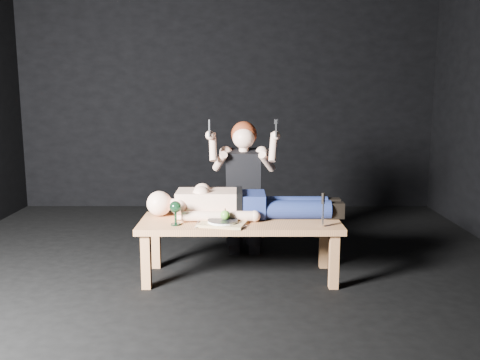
{
  "coord_description": "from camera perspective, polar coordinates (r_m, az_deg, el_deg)",
  "views": [
    {
      "loc": [
        0.18,
        -3.79,
        1.4
      ],
      "look_at": [
        0.17,
        0.04,
        0.75
      ],
      "focal_mm": 38.5,
      "sensor_mm": 36.0,
      "label": 1
    }
  ],
  "objects": [
    {
      "name": "plate",
      "position": [
        3.75,
        -1.93,
        -4.58
      ],
      "size": [
        0.26,
        0.26,
        0.02
      ],
      "primitive_type": "cylinder",
      "rotation": [
        0.0,
        0.0,
        -0.23
      ],
      "color": "white",
      "rests_on": "serving_tray"
    },
    {
      "name": "knife_flat",
      "position": [
        3.75,
        0.55,
        -4.97
      ],
      "size": [
        0.03,
        0.16,
        0.01
      ],
      "primitive_type": "cube",
      "rotation": [
        0.0,
        0.0,
        -0.12
      ],
      "color": "#B2B2B7",
      "rests_on": "table"
    },
    {
      "name": "apple",
      "position": [
        3.75,
        -1.64,
        -3.91
      ],
      "size": [
        0.07,
        0.07,
        0.07
      ],
      "primitive_type": "sphere",
      "color": "#578F28",
      "rests_on": "plate"
    },
    {
      "name": "back_wall",
      "position": [
        6.29,
        -1.52,
        10.55
      ],
      "size": [
        5.0,
        0.0,
        5.0
      ],
      "primitive_type": "plane",
      "rotation": [
        1.57,
        0.0,
        0.0
      ],
      "color": "black",
      "rests_on": "ground"
    },
    {
      "name": "kneeling_woman",
      "position": [
        4.42,
        0.49,
        -0.77
      ],
      "size": [
        0.68,
        0.75,
        1.2
      ],
      "primitive_type": null,
      "rotation": [
        0.0,
        0.0,
        -0.06
      ],
      "color": "black",
      "rests_on": "ground"
    },
    {
      "name": "spoon_flat",
      "position": [
        3.78,
        0.17,
        -4.86
      ],
      "size": [
        0.08,
        0.15,
        0.01
      ],
      "primitive_type": "cube",
      "rotation": [
        0.0,
        0.0,
        0.46
      ],
      "color": "#B2B2B7",
      "rests_on": "table"
    },
    {
      "name": "table",
      "position": [
        3.95,
        -0.0,
        -7.65
      ],
      "size": [
        1.51,
        0.57,
        0.45
      ],
      "primitive_type": "cube",
      "rotation": [
        0.0,
        0.0,
        0.0
      ],
      "color": "#C28045",
      "rests_on": "ground"
    },
    {
      "name": "goblet",
      "position": [
        3.76,
        -7.15,
        -3.66
      ],
      "size": [
        0.09,
        0.09,
        0.18
      ],
      "primitive_type": null,
      "rotation": [
        0.0,
        0.0,
        0.0
      ],
      "color": "black",
      "rests_on": "table"
    },
    {
      "name": "lying_man",
      "position": [
        3.99,
        0.62,
        -2.29
      ],
      "size": [
        1.42,
        0.44,
        0.25
      ],
      "primitive_type": null,
      "rotation": [
        0.0,
        0.0,
        0.0
      ],
      "color": "beige",
      "rests_on": "table"
    },
    {
      "name": "ground",
      "position": [
        4.04,
        -2.47,
        -10.63
      ],
      "size": [
        5.0,
        5.0,
        0.0
      ],
      "primitive_type": "plane",
      "color": "black",
      "rests_on": "ground"
    },
    {
      "name": "serving_tray",
      "position": [
        3.76,
        -1.93,
        -4.85
      ],
      "size": [
        0.37,
        0.3,
        0.02
      ],
      "primitive_type": "cube",
      "rotation": [
        0.0,
        0.0,
        -0.23
      ],
      "color": "tan",
      "rests_on": "table"
    },
    {
      "name": "fork_flat",
      "position": [
        3.75,
        -4.79,
        -4.99
      ],
      "size": [
        0.02,
        0.16,
        0.01
      ],
      "primitive_type": "cube",
      "rotation": [
        0.0,
        0.0,
        -0.02
      ],
      "color": "#B2B2B7",
      "rests_on": "table"
    },
    {
      "name": "carving_knife",
      "position": [
        3.73,
        9.17,
        -3.29
      ],
      "size": [
        0.03,
        0.04,
        0.25
      ],
      "primitive_type": null,
      "rotation": [
        0.0,
        0.0,
        0.0
      ],
      "color": "#B2B2B7",
      "rests_on": "table"
    }
  ]
}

